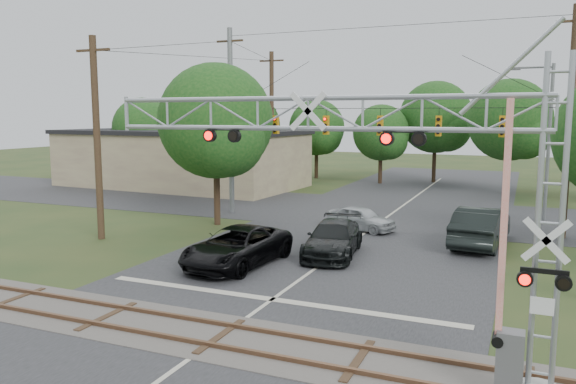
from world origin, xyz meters
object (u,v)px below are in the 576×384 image
at_px(commercial_building, 181,158).
at_px(sedan_silver, 361,218).
at_px(crossing_gantry, 392,183).
at_px(traffic_signal_span, 397,123).
at_px(car_dark, 333,239).
at_px(streetlight, 546,134).
at_px(pickup_black, 237,247).

bearing_deg(commercial_building, sedan_silver, -28.93).
bearing_deg(crossing_gantry, traffic_signal_span, 101.98).
bearing_deg(car_dark, streetlight, 47.63).
relative_size(crossing_gantry, pickup_black, 2.00).
bearing_deg(streetlight, traffic_signal_span, -148.61).
xyz_separation_m(sedan_silver, commercial_building, (-19.86, 12.53, 1.81)).
bearing_deg(crossing_gantry, commercial_building, 131.09).
relative_size(traffic_signal_span, commercial_building, 0.90).
height_order(pickup_black, streetlight, streetlight).
distance_m(commercial_building, streetlight, 29.57).
bearing_deg(crossing_gantry, streetlight, 80.72).
relative_size(commercial_building, streetlight, 2.36).
bearing_deg(crossing_gantry, car_dark, 115.05).
bearing_deg(traffic_signal_span, sedan_silver, -123.06).
xyz_separation_m(crossing_gantry, streetlight, (3.76, 23.04, 0.45)).
bearing_deg(sedan_silver, commercial_building, 76.02).
xyz_separation_m(traffic_signal_span, sedan_silver, (-1.36, -2.09, -5.08)).
bearing_deg(pickup_black, crossing_gantry, -38.16).
distance_m(traffic_signal_span, pickup_black, 12.78).
bearing_deg(pickup_black, commercial_building, 132.76).
xyz_separation_m(traffic_signal_span, streetlight, (7.66, 4.68, -0.64)).
bearing_deg(commercial_building, traffic_signal_span, -22.88).
bearing_deg(sedan_silver, streetlight, -34.87).
bearing_deg(sedan_silver, traffic_signal_span, -14.79).
height_order(traffic_signal_span, sedan_silver, traffic_signal_span).
relative_size(crossing_gantry, streetlight, 1.25).
xyz_separation_m(traffic_signal_span, car_dark, (-0.99, -7.90, -4.98)).
height_order(car_dark, sedan_silver, car_dark).
height_order(crossing_gantry, car_dark, crossing_gantry).
bearing_deg(car_dark, traffic_signal_span, 75.00).
xyz_separation_m(pickup_black, car_dark, (3.13, 3.14, -0.04)).
distance_m(crossing_gantry, pickup_black, 11.52).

